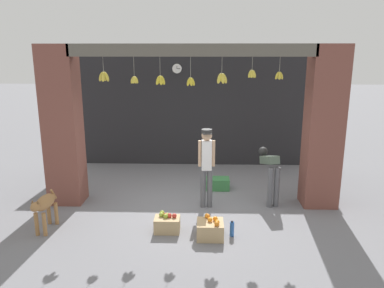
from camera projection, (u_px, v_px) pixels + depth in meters
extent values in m
plane|color=slate|center=(191.00, 208.00, 7.78)|extent=(60.00, 60.00, 0.00)
cube|color=#232326|center=(195.00, 107.00, 10.45)|extent=(6.66, 0.12, 3.31)
cube|color=brown|center=(63.00, 126.00, 7.75)|extent=(0.70, 0.60, 3.31)
cube|color=brown|center=(323.00, 128.00, 7.59)|extent=(0.70, 0.60, 3.31)
cube|color=#5B564C|center=(191.00, 50.00, 7.12)|extent=(4.76, 0.24, 0.24)
cylinder|color=#B2AD99|center=(103.00, 64.00, 7.28)|extent=(0.01, 0.01, 0.29)
ellipsoid|color=yellow|center=(106.00, 77.00, 7.34)|extent=(0.14, 0.07, 0.21)
ellipsoid|color=yellow|center=(105.00, 76.00, 7.39)|extent=(0.07, 0.14, 0.21)
ellipsoid|color=yellow|center=(101.00, 77.00, 7.34)|extent=(0.14, 0.07, 0.21)
ellipsoid|color=yellow|center=(103.00, 77.00, 7.29)|extent=(0.07, 0.14, 0.21)
cylinder|color=#B2AD99|center=(134.00, 66.00, 7.20)|extent=(0.01, 0.01, 0.37)
ellipsoid|color=yellow|center=(136.00, 80.00, 7.27)|extent=(0.10, 0.05, 0.16)
ellipsoid|color=yellow|center=(136.00, 80.00, 7.30)|extent=(0.09, 0.09, 0.16)
ellipsoid|color=yellow|center=(134.00, 80.00, 7.30)|extent=(0.07, 0.10, 0.16)
ellipsoid|color=yellow|center=(133.00, 80.00, 7.28)|extent=(0.10, 0.08, 0.16)
ellipsoid|color=yellow|center=(132.00, 80.00, 7.25)|extent=(0.10, 0.08, 0.16)
ellipsoid|color=yellow|center=(134.00, 80.00, 7.23)|extent=(0.07, 0.10, 0.16)
ellipsoid|color=yellow|center=(135.00, 80.00, 7.24)|extent=(0.09, 0.09, 0.16)
cylinder|color=#B2AD99|center=(160.00, 66.00, 7.25)|extent=(0.01, 0.01, 0.37)
ellipsoid|color=yellow|center=(163.00, 80.00, 7.32)|extent=(0.13, 0.07, 0.20)
ellipsoid|color=yellow|center=(161.00, 80.00, 7.37)|extent=(0.09, 0.13, 0.21)
ellipsoid|color=yellow|center=(158.00, 80.00, 7.35)|extent=(0.12, 0.11, 0.21)
ellipsoid|color=yellow|center=(158.00, 80.00, 7.29)|extent=(0.12, 0.11, 0.21)
ellipsoid|color=yellow|center=(161.00, 80.00, 7.27)|extent=(0.09, 0.13, 0.21)
cylinder|color=#B2AD99|center=(191.00, 67.00, 7.22)|extent=(0.01, 0.01, 0.40)
ellipsoid|color=yellow|center=(193.00, 82.00, 7.29)|extent=(0.12, 0.06, 0.18)
ellipsoid|color=yellow|center=(191.00, 82.00, 7.33)|extent=(0.08, 0.11, 0.18)
ellipsoid|color=yellow|center=(189.00, 82.00, 7.32)|extent=(0.11, 0.10, 0.19)
ellipsoid|color=yellow|center=(189.00, 82.00, 7.27)|extent=(0.11, 0.10, 0.19)
ellipsoid|color=yellow|center=(191.00, 82.00, 7.25)|extent=(0.08, 0.11, 0.18)
cylinder|color=#B2AD99|center=(222.00, 65.00, 7.13)|extent=(0.01, 0.01, 0.31)
ellipsoid|color=yellow|center=(225.00, 78.00, 7.18)|extent=(0.14, 0.08, 0.22)
ellipsoid|color=yellow|center=(222.00, 78.00, 7.24)|extent=(0.10, 0.14, 0.22)
ellipsoid|color=yellow|center=(219.00, 78.00, 7.22)|extent=(0.13, 0.12, 0.23)
ellipsoid|color=yellow|center=(220.00, 79.00, 7.16)|extent=(0.13, 0.12, 0.23)
ellipsoid|color=yellow|center=(223.00, 79.00, 7.14)|extent=(0.10, 0.14, 0.22)
cylinder|color=#B2AD99|center=(252.00, 63.00, 7.15)|extent=(0.01, 0.01, 0.25)
ellipsoid|color=yellow|center=(254.00, 74.00, 7.20)|extent=(0.11, 0.06, 0.17)
ellipsoid|color=yellow|center=(253.00, 74.00, 7.23)|extent=(0.09, 0.10, 0.17)
ellipsoid|color=yellow|center=(251.00, 74.00, 7.24)|extent=(0.07, 0.11, 0.17)
ellipsoid|color=yellow|center=(250.00, 74.00, 7.22)|extent=(0.11, 0.08, 0.17)
ellipsoid|color=yellow|center=(250.00, 74.00, 7.18)|extent=(0.11, 0.08, 0.17)
ellipsoid|color=yellow|center=(252.00, 74.00, 7.16)|extent=(0.07, 0.11, 0.17)
ellipsoid|color=yellow|center=(253.00, 74.00, 7.16)|extent=(0.09, 0.10, 0.17)
cylinder|color=#B2AD99|center=(280.00, 64.00, 7.10)|extent=(0.01, 0.01, 0.29)
ellipsoid|color=gold|center=(281.00, 76.00, 7.15)|extent=(0.10, 0.06, 0.16)
ellipsoid|color=gold|center=(279.00, 76.00, 7.19)|extent=(0.06, 0.10, 0.16)
ellipsoid|color=gold|center=(277.00, 76.00, 7.15)|extent=(0.10, 0.06, 0.16)
ellipsoid|color=gold|center=(280.00, 76.00, 7.11)|extent=(0.06, 0.10, 0.16)
ellipsoid|color=#9E7042|center=(45.00, 202.00, 6.72)|extent=(0.28, 0.62, 0.24)
cylinder|color=#9E7042|center=(45.00, 224.00, 6.57)|extent=(0.07, 0.07, 0.43)
cylinder|color=#9E7042|center=(37.00, 224.00, 6.58)|extent=(0.07, 0.07, 0.43)
cylinder|color=#9E7042|center=(56.00, 213.00, 7.01)|extent=(0.07, 0.07, 0.43)
cylinder|color=#9E7042|center=(49.00, 213.00, 7.02)|extent=(0.07, 0.07, 0.43)
ellipsoid|color=#9E7042|center=(36.00, 207.00, 6.38)|extent=(0.17, 0.23, 0.16)
cone|color=brown|center=(38.00, 202.00, 6.36)|extent=(0.05, 0.05, 0.07)
cone|color=brown|center=(32.00, 202.00, 6.37)|extent=(0.05, 0.05, 0.07)
cylinder|color=#9E7042|center=(53.00, 194.00, 7.03)|extent=(0.06, 0.19, 0.25)
cylinder|color=#56565B|center=(210.00, 188.00, 7.75)|extent=(0.11, 0.11, 0.82)
cylinder|color=#56565B|center=(203.00, 188.00, 7.74)|extent=(0.11, 0.11, 0.82)
cube|color=white|center=(207.00, 155.00, 7.57)|extent=(0.21, 0.18, 0.61)
cylinder|color=tan|center=(214.00, 153.00, 7.57)|extent=(0.06, 0.06, 0.54)
cylinder|color=tan|center=(200.00, 154.00, 7.56)|extent=(0.06, 0.06, 0.54)
sphere|color=tan|center=(207.00, 135.00, 7.47)|extent=(0.21, 0.21, 0.21)
cylinder|color=#2D2D2D|center=(207.00, 131.00, 7.45)|extent=(0.21, 0.21, 0.07)
cube|color=#2D2D2D|center=(207.00, 134.00, 7.36)|extent=(0.18, 0.12, 0.01)
cylinder|color=#56565B|center=(270.00, 187.00, 7.74)|extent=(0.11, 0.11, 0.86)
cylinder|color=#56565B|center=(277.00, 187.00, 7.76)|extent=(0.11, 0.11, 0.86)
cube|color=#4C5B4C|center=(269.00, 160.00, 7.91)|extent=(0.34, 0.66, 0.32)
sphere|color=black|center=(263.00, 152.00, 8.27)|extent=(0.21, 0.21, 0.21)
cube|color=tan|center=(210.00, 230.00, 6.52)|extent=(0.46, 0.44, 0.29)
sphere|color=orange|center=(215.00, 219.00, 6.53)|extent=(0.09, 0.09, 0.09)
sphere|color=orange|center=(208.00, 216.00, 6.63)|extent=(0.09, 0.09, 0.09)
sphere|color=orange|center=(210.00, 220.00, 6.49)|extent=(0.09, 0.09, 0.09)
sphere|color=orange|center=(207.00, 216.00, 6.64)|extent=(0.09, 0.09, 0.09)
sphere|color=orange|center=(217.00, 222.00, 6.39)|extent=(0.09, 0.09, 0.09)
sphere|color=orange|center=(217.00, 224.00, 6.33)|extent=(0.09, 0.09, 0.09)
cube|color=tan|center=(167.00, 224.00, 6.74)|extent=(0.45, 0.34, 0.27)
sphere|color=#99B238|center=(167.00, 215.00, 6.73)|extent=(0.09, 0.09, 0.09)
sphere|color=red|center=(174.00, 216.00, 6.70)|extent=(0.09, 0.09, 0.09)
sphere|color=red|center=(169.00, 215.00, 6.71)|extent=(0.09, 0.09, 0.09)
sphere|color=#99B238|center=(161.00, 215.00, 6.75)|extent=(0.09, 0.09, 0.09)
sphere|color=#99B238|center=(162.00, 213.00, 6.82)|extent=(0.09, 0.09, 0.09)
sphere|color=#99B238|center=(166.00, 216.00, 6.69)|extent=(0.09, 0.09, 0.09)
sphere|color=red|center=(166.00, 215.00, 6.72)|extent=(0.09, 0.09, 0.09)
cube|color=#387A42|center=(218.00, 184.00, 8.82)|extent=(0.54, 0.35, 0.27)
cylinder|color=#2D60AD|center=(232.00, 229.00, 6.57)|extent=(0.08, 0.08, 0.26)
cylinder|color=black|center=(232.00, 221.00, 6.54)|extent=(0.04, 0.04, 0.03)
cylinder|color=black|center=(177.00, 69.00, 10.14)|extent=(0.27, 0.01, 0.27)
cylinder|color=white|center=(177.00, 69.00, 10.13)|extent=(0.26, 0.02, 0.26)
cube|color=black|center=(177.00, 68.00, 10.11)|extent=(0.01, 0.01, 0.07)
cube|color=black|center=(178.00, 69.00, 10.12)|extent=(0.10, 0.01, 0.01)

